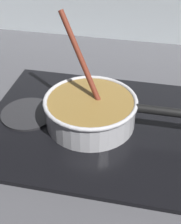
# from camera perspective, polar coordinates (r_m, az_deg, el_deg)

# --- Properties ---
(ground) EXTENTS (2.40, 1.60, 0.04)m
(ground) POSITION_cam_1_polar(r_m,az_deg,el_deg) (0.78, -9.35, -12.13)
(ground) COLOR #4C4C51
(hob_plate) EXTENTS (0.56, 0.48, 0.01)m
(hob_plate) POSITION_cam_1_polar(r_m,az_deg,el_deg) (0.89, 0.00, -2.17)
(hob_plate) COLOR black
(hob_plate) RESTS_ON ground
(burner_ring) EXTENTS (0.17, 0.17, 0.01)m
(burner_ring) POSITION_cam_1_polar(r_m,az_deg,el_deg) (0.88, 0.00, -1.67)
(burner_ring) COLOR #592D0C
(burner_ring) RESTS_ON hob_plate
(spare_burner) EXTENTS (0.15, 0.15, 0.01)m
(spare_burner) POSITION_cam_1_polar(r_m,az_deg,el_deg) (0.93, -10.78, -0.27)
(spare_burner) COLOR #262628
(spare_burner) RESTS_ON hob_plate
(cooking_pan) EXTENTS (0.41, 0.24, 0.28)m
(cooking_pan) POSITION_cam_1_polar(r_m,az_deg,el_deg) (0.86, 0.13, 0.30)
(cooking_pan) COLOR silver
(cooking_pan) RESTS_ON hob_plate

